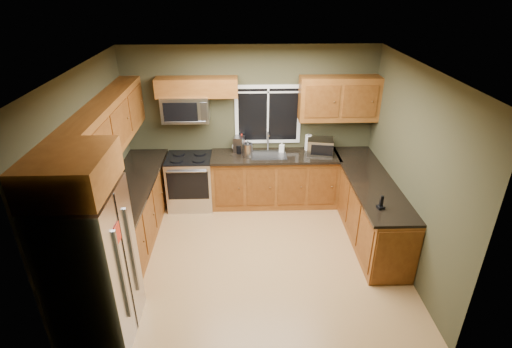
{
  "coord_description": "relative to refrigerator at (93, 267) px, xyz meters",
  "views": [
    {
      "loc": [
        -0.12,
        -4.69,
        3.68
      ],
      "look_at": [
        0.05,
        0.35,
        1.15
      ],
      "focal_mm": 28.0,
      "sensor_mm": 36.0,
      "label": 1
    }
  ],
  "objects": [
    {
      "name": "upper_cabinets_left",
      "position": [
        -0.2,
        1.78,
        0.96
      ],
      "size": [
        0.33,
        2.65,
        0.72
      ],
      "primitive_type": "cube",
      "color": "brown",
      "rests_on": "left_wall"
    },
    {
      "name": "base_cabinets_back",
      "position": [
        2.15,
        2.8,
        -0.45
      ],
      "size": [
        2.17,
        0.6,
        0.9
      ],
      "primitive_type": "cube",
      "color": "brown",
      "rests_on": "ground"
    },
    {
      "name": "coffee_maker",
      "position": [
        1.54,
        2.94,
        0.16
      ],
      "size": [
        0.2,
        0.25,
        0.27
      ],
      "color": "slate",
      "rests_on": "countertop_back"
    },
    {
      "name": "kettle",
      "position": [
        1.69,
        2.71,
        0.17
      ],
      "size": [
        0.21,
        0.21,
        0.29
      ],
      "color": "#B7B7BC",
      "rests_on": "countertop_back"
    },
    {
      "name": "base_cabinets_peninsula",
      "position": [
        3.54,
        1.84,
        -0.45
      ],
      "size": [
        0.6,
        2.52,
        0.9
      ],
      "color": "brown",
      "rests_on": "ground"
    },
    {
      "name": "cordless_phone",
      "position": [
        3.39,
        1.01,
        0.1
      ],
      "size": [
        0.1,
        0.1,
        0.19
      ],
      "color": "black",
      "rests_on": "countertop_peninsula"
    },
    {
      "name": "microwave",
      "position": [
        0.69,
        2.91,
        0.83
      ],
      "size": [
        0.76,
        0.41,
        0.42
      ],
      "color": "#B7B7BC",
      "rests_on": "back_wall"
    },
    {
      "name": "base_cabinets_left",
      "position": [
        -0.06,
        1.78,
        -0.45
      ],
      "size": [
        0.6,
        2.65,
        0.9
      ],
      "primitive_type": "cube",
      "color": "brown",
      "rests_on": "ground"
    },
    {
      "name": "soap_bottle_b",
      "position": [
        2.27,
        2.9,
        0.13
      ],
      "size": [
        0.1,
        0.1,
        0.19
      ],
      "primitive_type": "imported",
      "rotation": [
        0.0,
        0.0,
        -0.22
      ],
      "color": "white",
      "rests_on": "countertop_back"
    },
    {
      "name": "countertop_left",
      "position": [
        -0.04,
        1.78,
        0.02
      ],
      "size": [
        0.65,
        2.65,
        0.04
      ],
      "primitive_type": "cube",
      "color": "black",
      "rests_on": "base_cabinets_left"
    },
    {
      "name": "right_wall",
      "position": [
        3.84,
        1.3,
        0.45
      ],
      "size": [
        0.0,
        3.6,
        3.6
      ],
      "primitive_type": "plane",
      "rotation": [
        1.57,
        0.0,
        -1.57
      ],
      "color": "#3B3924",
      "rests_on": "ground"
    },
    {
      "name": "front_wall",
      "position": [
        1.74,
        -0.5,
        0.45
      ],
      "size": [
        4.2,
        0.0,
        4.2
      ],
      "primitive_type": "plane",
      "rotation": [
        -1.57,
        0.0,
        0.0
      ],
      "color": "#3B3924",
      "rests_on": "ground"
    },
    {
      "name": "toaster_oven",
      "position": [
        2.91,
        2.8,
        0.17
      ],
      "size": [
        0.48,
        0.4,
        0.27
      ],
      "color": "#B7B7BC",
      "rests_on": "countertop_back"
    },
    {
      "name": "sink",
      "position": [
        2.04,
        2.79,
        0.05
      ],
      "size": [
        0.6,
        0.42,
        0.36
      ],
      "color": "slate",
      "rests_on": "countertop_back"
    },
    {
      "name": "left_wall",
      "position": [
        -0.36,
        1.3,
        0.45
      ],
      "size": [
        0.0,
        3.6,
        3.6
      ],
      "primitive_type": "plane",
      "rotation": [
        1.57,
        0.0,
        1.57
      ],
      "color": "#3B3924",
      "rests_on": "ground"
    },
    {
      "name": "window",
      "position": [
        2.04,
        3.08,
        0.65
      ],
      "size": [
        1.12,
        0.03,
        1.02
      ],
      "color": "white",
      "rests_on": "back_wall"
    },
    {
      "name": "countertop_peninsula",
      "position": [
        3.51,
        1.85,
        0.02
      ],
      "size": [
        0.65,
        2.5,
        0.04
      ],
      "primitive_type": "cube",
      "color": "black",
      "rests_on": "base_cabinets_peninsula"
    },
    {
      "name": "paper_towel_roll",
      "position": [
        2.74,
        2.98,
        0.18
      ],
      "size": [
        0.14,
        0.14,
        0.3
      ],
      "color": "white",
      "rests_on": "countertop_back"
    },
    {
      "name": "upper_cabinets_back_right",
      "position": [
        3.19,
        2.94,
        0.96
      ],
      "size": [
        1.3,
        0.33,
        0.72
      ],
      "primitive_type": "cube",
      "color": "brown",
      "rests_on": "back_wall"
    },
    {
      "name": "floor",
      "position": [
        1.74,
        1.3,
        -0.9
      ],
      "size": [
        4.2,
        4.2,
        0.0
      ],
      "primitive_type": "plane",
      "color": "#AB7D4B",
      "rests_on": "ground"
    },
    {
      "name": "countertop_back",
      "position": [
        2.15,
        2.78,
        0.02
      ],
      "size": [
        2.17,
        0.65,
        0.04
      ],
      "primitive_type": "cube",
      "color": "black",
      "rests_on": "base_cabinets_back"
    },
    {
      "name": "upper_cabinet_over_fridge",
      "position": [
        -0.0,
        0.0,
        1.13
      ],
      "size": [
        0.72,
        0.9,
        0.38
      ],
      "primitive_type": "cube",
      "color": "brown",
      "rests_on": "left_wall"
    },
    {
      "name": "soap_bottle_c",
      "position": [
        1.49,
        3.0,
        0.13
      ],
      "size": [
        0.16,
        0.16,
        0.19
      ],
      "primitive_type": "imported",
      "rotation": [
        0.0,
        0.0,
        -0.07
      ],
      "color": "white",
      "rests_on": "countertop_back"
    },
    {
      "name": "refrigerator",
      "position": [
        0.0,
        0.0,
        0.0
      ],
      "size": [
        0.74,
        0.9,
        1.8
      ],
      "color": "#B7B7BC",
      "rests_on": "ground"
    },
    {
      "name": "ceiling",
      "position": [
        1.74,
        1.3,
        1.8
      ],
      "size": [
        4.2,
        4.2,
        0.0
      ],
      "primitive_type": "plane",
      "rotation": [
        3.14,
        0.0,
        0.0
      ],
      "color": "white",
      "rests_on": "back_wall"
    },
    {
      "name": "soap_bottle_a",
      "position": [
        1.59,
        3.0,
        0.19
      ],
      "size": [
        0.11,
        0.12,
        0.29
      ],
      "primitive_type": "imported",
      "rotation": [
        0.0,
        0.0,
        -0.01
      ],
      "color": "red",
      "rests_on": "countertop_back"
    },
    {
      "name": "back_wall",
      "position": [
        1.74,
        3.1,
        0.45
      ],
      "size": [
        4.2,
        0.0,
        4.2
      ],
      "primitive_type": "plane",
      "rotation": [
        1.57,
        0.0,
        0.0
      ],
      "color": "#3B3924",
      "rests_on": "ground"
    },
    {
      "name": "upper_cabinets_back_left",
      "position": [
        0.89,
        2.94,
        1.17
      ],
      "size": [
        1.3,
        0.33,
        0.3
      ],
      "primitive_type": "cube",
      "color": "brown",
      "rests_on": "back_wall"
    },
    {
      "name": "range",
      "position": [
        0.69,
        2.77,
        -0.43
      ],
      "size": [
        0.76,
        0.69,
        0.94
      ],
      "color": "#B7B7BC",
      "rests_on": "ground"
    }
  ]
}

